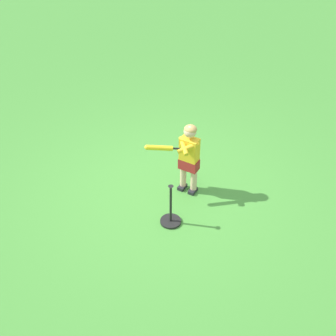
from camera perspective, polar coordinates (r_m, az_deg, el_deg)
ground_plane at (r=6.69m, az=-0.44°, el=-2.70°), size 40.00×40.00×0.00m
child_batter at (r=6.30m, az=2.42°, el=1.80°), size 0.35×0.77×1.08m
batting_tee at (r=6.13m, az=0.33°, el=-5.96°), size 0.28×0.28×0.62m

